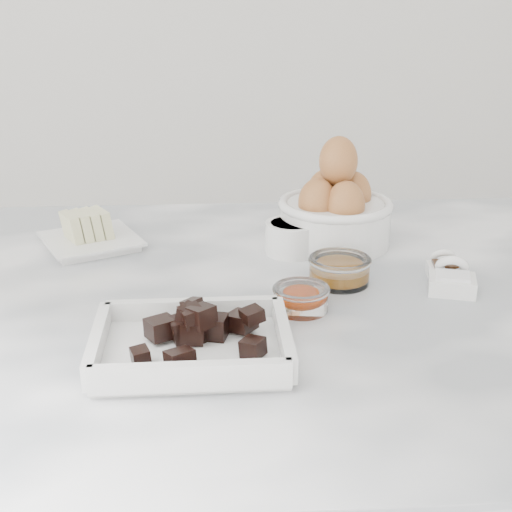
{
  "coord_description": "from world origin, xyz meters",
  "views": [
    {
      "loc": [
        -0.04,
        -0.83,
        1.31
      ],
      "look_at": [
        0.02,
        0.03,
        0.98
      ],
      "focal_mm": 50.0,
      "sensor_mm": 36.0,
      "label": 1
    }
  ],
  "objects": [
    {
      "name": "sugar_ramekin",
      "position": [
        0.08,
        0.14,
        0.97
      ],
      "size": [
        0.08,
        0.08,
        0.05
      ],
      "color": "white",
      "rests_on": "marble_slab"
    },
    {
      "name": "vanilla_spoon",
      "position": [
        0.28,
        0.04,
        0.95
      ],
      "size": [
        0.05,
        0.06,
        0.04
      ],
      "color": "white",
      "rests_on": "marble_slab"
    },
    {
      "name": "honey_bowl",
      "position": [
        0.13,
        0.03,
        0.96
      ],
      "size": [
        0.08,
        0.08,
        0.04
      ],
      "color": "white",
      "rests_on": "marble_slab"
    },
    {
      "name": "butter_plate",
      "position": [
        -0.22,
        0.19,
        0.96
      ],
      "size": [
        0.17,
        0.17,
        0.05
      ],
      "color": "white",
      "rests_on": "marble_slab"
    },
    {
      "name": "marble_slab",
      "position": [
        0.0,
        0.0,
        0.92
      ],
      "size": [
        1.2,
        0.8,
        0.04
      ],
      "primitive_type": "cube",
      "color": "white",
      "rests_on": "cabinet"
    },
    {
      "name": "salt_spoon",
      "position": [
        0.27,
        -0.0,
        0.95
      ],
      "size": [
        0.07,
        0.08,
        0.04
      ],
      "color": "white",
      "rests_on": "marble_slab"
    },
    {
      "name": "chocolate_dish",
      "position": [
        -0.06,
        -0.16,
        0.96
      ],
      "size": [
        0.21,
        0.16,
        0.05
      ],
      "color": "white",
      "rests_on": "marble_slab"
    },
    {
      "name": "egg_bowl",
      "position": [
        0.15,
        0.18,
        0.99
      ],
      "size": [
        0.17,
        0.17,
        0.16
      ],
      "color": "white",
      "rests_on": "marble_slab"
    },
    {
      "name": "zest_bowl",
      "position": [
        0.07,
        -0.05,
        0.96
      ],
      "size": [
        0.07,
        0.07,
        0.03
      ],
      "color": "white",
      "rests_on": "marble_slab"
    }
  ]
}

